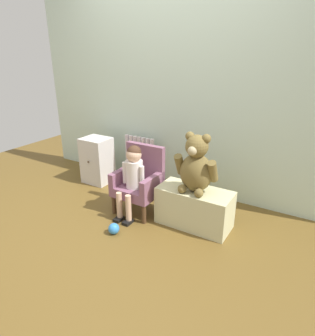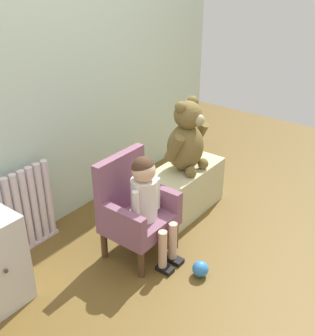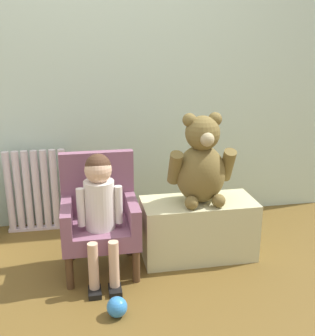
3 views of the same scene
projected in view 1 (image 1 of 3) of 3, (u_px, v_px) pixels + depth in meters
name	position (u px, v px, depth m)	size (l,w,h in m)	color
ground_plane	(115.00, 227.00, 2.88)	(6.00, 6.00, 0.00)	brown
back_wall	(173.00, 86.00, 3.32)	(3.80, 0.05, 2.40)	silver
radiator	(140.00, 160.00, 3.75)	(0.43, 0.05, 0.59)	silver
small_dresser	(97.00, 160.00, 3.75)	(0.34, 0.32, 0.57)	silver
child_armchair	(140.00, 180.00, 3.06)	(0.43, 0.38, 0.69)	#815169
child_figure	(133.00, 171.00, 2.92)	(0.25, 0.35, 0.73)	silver
low_bench	(194.00, 208.00, 2.84)	(0.70, 0.32, 0.37)	beige
large_teddy_bear	(196.00, 166.00, 2.67)	(0.40, 0.28, 0.55)	brown
toy_ball	(114.00, 229.00, 2.75)	(0.10, 0.10, 0.10)	#337FCA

